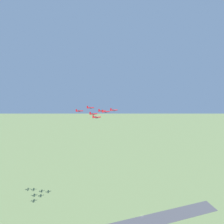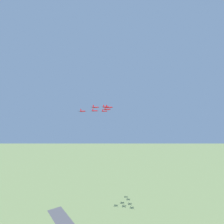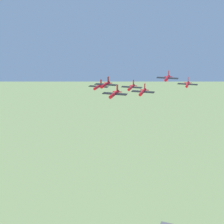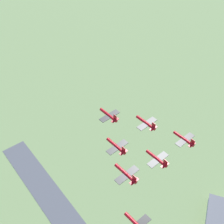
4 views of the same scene
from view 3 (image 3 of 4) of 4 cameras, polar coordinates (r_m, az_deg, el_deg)
The scene contains 7 objects.
jet_0 at distance 106.91m, azimuth 0.47°, elevation 3.35°, with size 8.63×8.82×3.08m.
jet_1 at distance 117.37m, azimuth 5.66°, elevation 3.71°, with size 8.63×8.82×3.08m.
jet_2 at distance 120.63m, azimuth -1.19°, elevation 5.04°, with size 8.63×8.82×3.08m.
jet_3 at distance 127.65m, azimuth 10.09°, elevation 6.15°, with size 8.63×8.82×3.08m.
jet_4 at distance 131.09m, azimuth 3.59°, elevation 4.55°, with size 8.63×8.82×3.08m.
jet_5 at distance 135.30m, azimuth -2.50°, elevation 4.68°, with size 8.63×8.82×3.08m.
jet_6 at distance 140.11m, azimuth 13.64°, elevation 4.97°, with size 8.63×8.82×3.08m.
Camera 3 is at (-6.76, -53.69, 194.22)m, focal length 50.00 mm.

